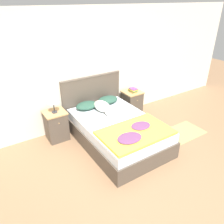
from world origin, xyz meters
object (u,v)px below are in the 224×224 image
Objects in this scene: bed at (117,132)px; pillow_right at (108,100)px; nightstand_left at (56,125)px; dog at (103,107)px; pillow_left at (87,105)px; nightstand_right at (132,103)px; book_stack at (133,90)px; table_lamp at (53,100)px.

pillow_right is at bearing 71.54° from bed.
nightstand_left is 1.05m from dog.
pillow_right is at bearing 0.00° from pillow_left.
pillow_left is (0.72, -0.01, 0.28)m from nightstand_left.
pillow_right is at bearing -178.90° from nightstand_right.
book_stack is at bearing -0.11° from pillow_left.
dog is at bearing -50.11° from pillow_left.
nightstand_right is 1.83× the size of table_lamp.
pillow_right is (0.53, 0.00, 0.00)m from pillow_left.
bed is 2.94× the size of dog.
bed is 3.24× the size of nightstand_right.
dog is at bearing -163.53° from nightstand_right.
bed is 4.22× the size of pillow_right.
table_lamp is (-1.97, -0.02, 0.59)m from nightstand_right.
nightstand_right is at bearing 39.57° from bed.
book_stack reaches higher than dog.
dog is (-0.03, 0.51, 0.36)m from bed.
pillow_left is at bearing -179.37° from nightstand_right.
nightstand_right is 2.06m from table_lamp.
nightstand_left is 3.16× the size of book_stack.
pillow_left is 1.41× the size of table_lamp.
nightstand_right is at bearing 16.47° from dog.
table_lamp is at bearing 163.50° from dog.
pillow_right is 0.73m from book_stack.
nightstand_right is at bearing 0.47° from table_lamp.
nightstand_left is at bearing 180.00° from nightstand_right.
pillow_left is at bearing -1.10° from nightstand_left.
pillow_left is 0.70× the size of dog.
dog is 2.02× the size of table_lamp.
pillow_left is 0.53m from pillow_right.
pillow_left is (-1.25, -0.01, 0.28)m from nightstand_right.
pillow_left is 1.00× the size of pillow_right.
book_stack is at bearing 38.85° from bed.
dog is at bearing 93.14° from bed.
dog is (0.24, -0.29, 0.02)m from pillow_left.
nightstand_right is 0.77m from pillow_right.
book_stack is at bearing -0.47° from nightstand_left.
bed is at bearing -71.54° from pillow_left.
bed is 0.91m from pillow_right.
book_stack is 1.99m from table_lamp.
bed is 1.42m from table_lamp.
nightstand_right is 1.28m from pillow_left.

